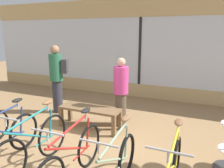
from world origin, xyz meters
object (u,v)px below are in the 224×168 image
Objects in this scene: bicycle_center_left at (33,146)px; display_bench at (90,111)px; bicycle_left at (2,141)px; bicycle_center_right at (72,159)px; customer_near_rack at (57,77)px; customer_by_window at (121,91)px.

display_bench is (0.07, 1.71, -0.01)m from bicycle_center_left.
bicycle_left is 0.98× the size of bicycle_center_right.
bicycle_center_right is at bearing -68.89° from display_bench.
bicycle_center_left is 1.23× the size of display_bench.
bicycle_center_left is at bearing -92.35° from display_bench.
customer_near_rack reaches higher than display_bench.
customer_near_rack is at bearing 130.16° from bicycle_center_right.
customer_near_rack is 1.88m from customer_by_window.
customer_near_rack reaches higher than bicycle_center_right.
customer_near_rack is (-1.29, 0.58, 0.58)m from display_bench.
bicycle_left is at bearing -120.13° from customer_by_window.
bicycle_center_right is at bearing -49.84° from customer_near_rack.
bicycle_center_left is at bearing -106.76° from customer_by_window.
bicycle_center_right is 1.09× the size of customer_by_window.
bicycle_left is 0.63m from bicycle_center_left.
bicycle_center_right is 1.23× the size of display_bench.
customer_by_window is (-0.10, 2.19, 0.44)m from bicycle_center_right.
bicycle_center_right is 3.11m from customer_near_rack.
bicycle_left is at bearing -111.68° from display_bench.
customer_near_rack is at bearing 155.92° from display_bench.
bicycle_center_left is (0.63, 0.05, 0.03)m from bicycle_left.
bicycle_left is at bearing -75.73° from customer_near_rack.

